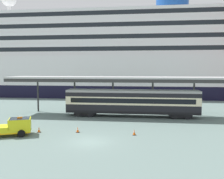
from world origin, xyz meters
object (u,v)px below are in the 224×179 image
at_px(train_carriage, 132,102).
at_px(service_truck, 11,127).
at_px(cruise_ship, 165,57).
at_px(traffic_cone_far, 134,132).
at_px(traffic_cone_mid, 39,130).
at_px(traffic_cone_near, 78,130).

distance_m(train_carriage, service_truck, 17.78).
bearing_deg(cruise_ship, traffic_cone_far, -99.35).
relative_size(service_truck, traffic_cone_mid, 8.78).
bearing_deg(traffic_cone_mid, train_carriage, 46.02).
bearing_deg(traffic_cone_far, train_carriage, 93.82).
height_order(service_truck, traffic_cone_near, service_truck).
bearing_deg(traffic_cone_near, train_carriage, 60.16).
bearing_deg(traffic_cone_far, service_truck, -172.25).
xyz_separation_m(service_truck, traffic_cone_mid, (2.46, 1.70, -0.68)).
relative_size(traffic_cone_mid, traffic_cone_far, 1.00).
height_order(service_truck, traffic_cone_far, service_truck).
bearing_deg(traffic_cone_near, traffic_cone_far, -3.24).
distance_m(cruise_ship, traffic_cone_mid, 48.76).
bearing_deg(traffic_cone_mid, traffic_cone_near, 6.43).
distance_m(train_carriage, traffic_cone_near, 11.86).
distance_m(traffic_cone_near, traffic_cone_mid, 4.48).
bearing_deg(traffic_cone_mid, traffic_cone_far, 0.69).
xyz_separation_m(train_carriage, traffic_cone_mid, (-10.27, -10.64, -1.99)).
bearing_deg(cruise_ship, train_carriage, -103.36).
height_order(train_carriage, service_truck, train_carriage).
relative_size(cruise_ship, traffic_cone_mid, 258.79).
bearing_deg(traffic_cone_near, cruise_ship, 72.48).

